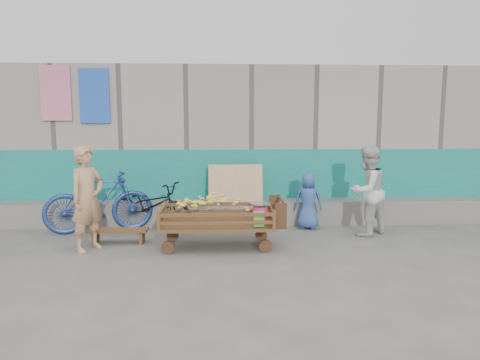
{
  "coord_description": "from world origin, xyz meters",
  "views": [
    {
      "loc": [
        0.0,
        -5.59,
        1.93
      ],
      "look_at": [
        0.33,
        1.2,
        1.0
      ],
      "focal_mm": 32.0,
      "sensor_mm": 36.0,
      "label": 1
    }
  ],
  "objects_px": {
    "banana_cart": "(215,213)",
    "bench": "(119,233)",
    "woman": "(367,191)",
    "bicycle_dark": "(150,205)",
    "vendor_man": "(88,199)",
    "bicycle_blue": "(99,201)",
    "child": "(308,201)"
  },
  "relations": [
    {
      "from": "bench",
      "to": "bicycle_dark",
      "type": "height_order",
      "value": "bicycle_dark"
    },
    {
      "from": "child",
      "to": "bicycle_dark",
      "type": "distance_m",
      "value": 2.86
    },
    {
      "from": "bicycle_blue",
      "to": "child",
      "type": "bearing_deg",
      "value": -104.25
    },
    {
      "from": "banana_cart",
      "to": "bicycle_blue",
      "type": "xyz_separation_m",
      "value": [
        -2.03,
        1.0,
        0.01
      ]
    },
    {
      "from": "vendor_man",
      "to": "bicycle_blue",
      "type": "distance_m",
      "value": 1.1
    },
    {
      "from": "woman",
      "to": "bicycle_blue",
      "type": "distance_m",
      "value": 4.63
    },
    {
      "from": "bench",
      "to": "woman",
      "type": "distance_m",
      "value": 4.17
    },
    {
      "from": "banana_cart",
      "to": "woman",
      "type": "distance_m",
      "value": 2.66
    },
    {
      "from": "banana_cart",
      "to": "woman",
      "type": "relative_size",
      "value": 1.23
    },
    {
      "from": "vendor_man",
      "to": "child",
      "type": "height_order",
      "value": "vendor_man"
    },
    {
      "from": "woman",
      "to": "child",
      "type": "xyz_separation_m",
      "value": [
        -0.9,
        0.47,
        -0.25
      ]
    },
    {
      "from": "banana_cart",
      "to": "bench",
      "type": "distance_m",
      "value": 1.61
    },
    {
      "from": "child",
      "to": "bicycle_dark",
      "type": "relative_size",
      "value": 0.62
    },
    {
      "from": "woman",
      "to": "bicycle_dark",
      "type": "distance_m",
      "value": 3.82
    },
    {
      "from": "banana_cart",
      "to": "bicycle_blue",
      "type": "height_order",
      "value": "bicycle_blue"
    },
    {
      "from": "bench",
      "to": "bicycle_dark",
      "type": "bearing_deg",
      "value": 68.43
    },
    {
      "from": "banana_cart",
      "to": "child",
      "type": "height_order",
      "value": "child"
    },
    {
      "from": "bench",
      "to": "bicycle_blue",
      "type": "xyz_separation_m",
      "value": [
        -0.49,
        0.72,
        0.39
      ]
    },
    {
      "from": "banana_cart",
      "to": "bench",
      "type": "height_order",
      "value": "banana_cart"
    },
    {
      "from": "bench",
      "to": "bicycle_blue",
      "type": "height_order",
      "value": "bicycle_blue"
    },
    {
      "from": "bicycle_dark",
      "to": "bicycle_blue",
      "type": "xyz_separation_m",
      "value": [
        -0.85,
        -0.19,
        0.13
      ]
    },
    {
      "from": "child",
      "to": "bicycle_dark",
      "type": "xyz_separation_m",
      "value": [
        -2.86,
        0.12,
        -0.08
      ]
    },
    {
      "from": "bicycle_blue",
      "to": "woman",
      "type": "bearing_deg",
      "value": -110.27
    },
    {
      "from": "bicycle_dark",
      "to": "bench",
      "type": "bearing_deg",
      "value": -179.16
    },
    {
      "from": "bench",
      "to": "bicycle_dark",
      "type": "relative_size",
      "value": 0.56
    },
    {
      "from": "banana_cart",
      "to": "vendor_man",
      "type": "distance_m",
      "value": 1.91
    },
    {
      "from": "bicycle_dark",
      "to": "vendor_man",
      "type": "bearing_deg",
      "value": 172.87
    },
    {
      "from": "bench",
      "to": "bicycle_blue",
      "type": "relative_size",
      "value": 0.5
    },
    {
      "from": "woman",
      "to": "child",
      "type": "height_order",
      "value": "woman"
    },
    {
      "from": "vendor_man",
      "to": "bicycle_blue",
      "type": "height_order",
      "value": "vendor_man"
    },
    {
      "from": "vendor_man",
      "to": "child",
      "type": "relative_size",
      "value": 1.54
    },
    {
      "from": "woman",
      "to": "bicycle_blue",
      "type": "height_order",
      "value": "woman"
    }
  ]
}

